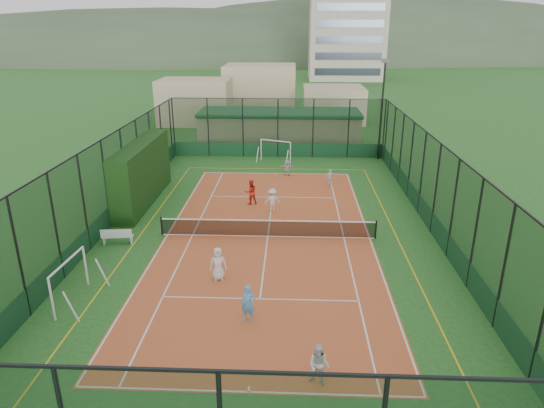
{
  "coord_description": "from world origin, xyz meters",
  "views": [
    {
      "loc": [
        1.26,
        -24.0,
        10.79
      ],
      "look_at": [
        0.15,
        1.86,
        1.2
      ],
      "focal_mm": 32.0,
      "sensor_mm": 36.0,
      "label": 1
    }
  ],
  "objects": [
    {
      "name": "ground",
      "position": [
        0.0,
        0.0,
        0.0
      ],
      "size": [
        300.0,
        300.0,
        0.0
      ],
      "primitive_type": "plane",
      "color": "#1E5822",
      "rests_on": "ground"
    },
    {
      "name": "court_slab",
      "position": [
        0.0,
        0.0,
        0.01
      ],
      "size": [
        11.17,
        23.97,
        0.01
      ],
      "primitive_type": "cube",
      "color": "#BF4E2A",
      "rests_on": "ground"
    },
    {
      "name": "tennis_net",
      "position": [
        0.0,
        0.0,
        0.53
      ],
      "size": [
        11.67,
        0.12,
        1.06
      ],
      "primitive_type": null,
      "color": "black",
      "rests_on": "ground"
    },
    {
      "name": "perimeter_fence",
      "position": [
        0.0,
        0.0,
        2.5
      ],
      "size": [
        18.12,
        34.12,
        5.0
      ],
      "primitive_type": null,
      "color": "black",
      "rests_on": "ground"
    },
    {
      "name": "floodlight_ne",
      "position": [
        8.6,
        16.6,
        4.12
      ],
      "size": [
        0.6,
        0.26,
        8.25
      ],
      "primitive_type": null,
      "color": "black",
      "rests_on": "ground"
    },
    {
      "name": "clubhouse",
      "position": [
        0.0,
        22.0,
        1.57
      ],
      "size": [
        15.2,
        7.2,
        3.15
      ],
      "primitive_type": null,
      "color": "tan",
      "rests_on": "ground"
    },
    {
      "name": "apartment_tower",
      "position": [
        12.0,
        82.0,
        15.0
      ],
      "size": [
        15.0,
        12.0,
        30.0
      ],
      "primitive_type": "cube",
      "color": "beige",
      "rests_on": "ground"
    },
    {
      "name": "distant_hills",
      "position": [
        0.0,
        150.0,
        0.0
      ],
      "size": [
        200.0,
        60.0,
        24.0
      ],
      "primitive_type": null,
      "color": "#384C33",
      "rests_on": "ground"
    },
    {
      "name": "hedge_left",
      "position": [
        -8.3,
        5.28,
        1.93
      ],
      "size": [
        1.32,
        8.81,
        3.85
      ],
      "primitive_type": "cube",
      "color": "black",
      "rests_on": "ground"
    },
    {
      "name": "white_bench",
      "position": [
        -7.8,
        -1.23,
        0.45
      ],
      "size": [
        1.64,
        0.61,
        0.9
      ],
      "primitive_type": null,
      "rotation": [
        0.0,
        0.0,
        0.11
      ],
      "color": "white",
      "rests_on": "ground"
    },
    {
      "name": "futsal_goal_near",
      "position": [
        -7.77,
        -6.89,
        0.92
      ],
      "size": [
        2.9,
        1.02,
        1.84
      ],
      "primitive_type": null,
      "rotation": [
        0.0,
        0.0,
        1.5
      ],
      "color": "white",
      "rests_on": "ground"
    },
    {
      "name": "futsal_goal_far",
      "position": [
        -0.13,
        15.33,
        0.89
      ],
      "size": [
        2.86,
        1.77,
        1.78
      ],
      "primitive_type": null,
      "rotation": [
        0.0,
        0.0,
        -0.38
      ],
      "color": "white",
      "rests_on": "ground"
    },
    {
      "name": "child_near_left",
      "position": [
        -1.97,
        -4.77,
        0.78
      ],
      "size": [
        0.83,
        0.62,
        1.53
      ],
      "primitive_type": "imported",
      "rotation": [
        0.0,
        0.0,
        0.18
      ],
      "color": "silver",
      "rests_on": "court_slab"
    },
    {
      "name": "child_near_mid",
      "position": [
        -0.34,
        -7.97,
        0.77
      ],
      "size": [
        0.61,
        0.46,
        1.52
      ],
      "primitive_type": "imported",
      "rotation": [
        0.0,
        0.0,
        -0.18
      ],
      "color": "#4CA1D8",
      "rests_on": "court_slab"
    },
    {
      "name": "child_near_right",
      "position": [
        2.2,
        -11.41,
        0.72
      ],
      "size": [
        0.85,
        0.76,
        1.43
      ],
      "primitive_type": "imported",
      "rotation": [
        0.0,
        0.0,
        -0.39
      ],
      "color": "silver",
      "rests_on": "court_slab"
    },
    {
      "name": "child_far_left",
      "position": [
        0.09,
        3.76,
        0.75
      ],
      "size": [
        1.01,
        0.65,
        1.47
      ],
      "primitive_type": "imported",
      "rotation": [
        0.0,
        0.0,
        3.25
      ],
      "color": "silver",
      "rests_on": "court_slab"
    },
    {
      "name": "child_far_right",
      "position": [
        3.97,
        8.94,
        0.64
      ],
      "size": [
        0.79,
        0.47,
        1.26
      ],
      "primitive_type": "imported",
      "rotation": [
        0.0,
        0.0,
        3.37
      ],
      "color": "white",
      "rests_on": "court_slab"
    },
    {
      "name": "child_far_back",
      "position": [
        0.88,
        11.4,
        0.63
      ],
      "size": [
        1.17,
        0.44,
        1.23
      ],
      "primitive_type": "imported",
      "rotation": [
        0.0,
        0.0,
        3.21
      ],
      "color": "silver",
      "rests_on": "court_slab"
    },
    {
      "name": "coach",
      "position": [
        -1.34,
        5.05,
        0.81
      ],
      "size": [
        0.95,
        0.85,
        1.6
      ],
      "primitive_type": "imported",
      "rotation": [
        0.0,
        0.0,
        3.52
      ],
      "color": "red",
      "rests_on": "court_slab"
    },
    {
      "name": "tennis_balls",
      "position": [
        -0.83,
        0.98,
        0.04
      ],
      "size": [
        2.39,
        0.52,
        0.07
      ],
      "color": "#CCE033",
      "rests_on": "court_slab"
    }
  ]
}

